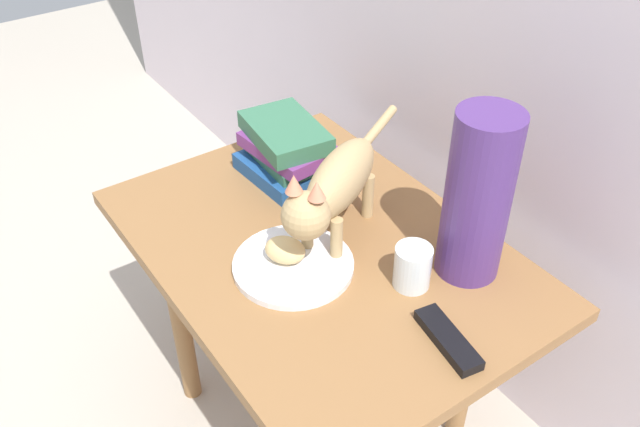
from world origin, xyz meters
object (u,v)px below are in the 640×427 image
Objects in this scene: book_stack at (286,150)px; bread_roll at (285,250)px; side_table at (320,270)px; green_vase at (478,197)px; tv_remote at (448,339)px; candle_jar at (412,269)px; plate at (293,265)px; cat at (334,186)px.

bread_roll is at bearing -33.12° from book_stack.
bread_roll is (0.01, -0.09, 0.11)m from side_table.
tv_remote is at bearing -53.29° from green_vase.
green_vase is at bearing 136.46° from tv_remote.
candle_jar is at bearing 21.62° from side_table.
bread_roll reaches higher than plate.
green_vase reaches higher than tv_remote.
bread_roll is 0.19× the size of cat.
side_table is 10.94× the size of bread_roll.
candle_jar is at bearing 172.52° from tv_remote.
green_vase is (0.22, 0.19, 0.24)m from side_table.
green_vase reaches higher than book_stack.
side_table is 0.37m from green_vase.
plate is 0.33m from tv_remote.
cat is 0.21m from candle_jar.
book_stack is 0.49m from green_vase.
side_table is at bearing -93.36° from cat.
tv_remote is at bearing -0.48° from cat.
tv_remote is at bearing 5.00° from side_table.
green_vase is at bearing 41.67° from side_table.
side_table is 0.20m from cat.
cat is (-0.01, 0.12, 0.09)m from bread_roll.
book_stack is at bearing 179.38° from candle_jar.
candle_jar is (-0.03, -0.12, -0.13)m from green_vase.
book_stack is at bearing -166.40° from green_vase.
bread_roll is at bearing -126.00° from green_vase.
side_table is 0.35m from tv_remote.
plate is 1.03× the size of book_stack.
green_vase is at bearing 77.40° from candle_jar.
candle_jar is (0.44, -0.00, -0.03)m from book_stack.
green_vase is (0.20, 0.28, 0.13)m from bread_roll.
plate is at bearing -30.46° from book_stack.
candle_jar is (0.16, 0.16, 0.03)m from plate.
book_stack is at bearing 162.13° from side_table.
plate is 0.32m from book_stack.
tv_remote is at bearing 19.59° from plate.
plate is 0.04m from bread_roll.
cat is 1.27× the size of green_vase.
plate is 0.17m from cat.
tv_remote reaches higher than side_table.
side_table is 10.30× the size of candle_jar.
plate is 0.37m from green_vase.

